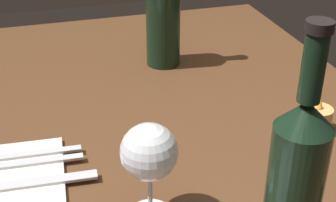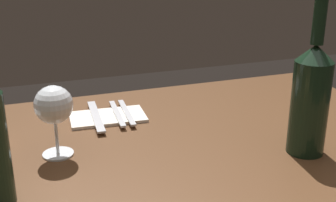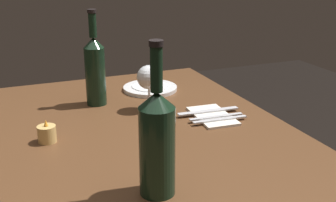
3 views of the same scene
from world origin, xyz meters
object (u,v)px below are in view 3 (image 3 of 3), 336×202
(wine_bottle_second, at_px, (95,69))
(fork_outer, at_px, (220,119))
(wine_bottle, at_px, (157,141))
(votive_candle, at_px, (47,134))
(dinner_plate, at_px, (150,88))
(table_knife, at_px, (208,111))
(folded_napkin, at_px, (212,116))
(fork_inner, at_px, (216,117))
(wine_glass_left, at_px, (149,78))

(wine_bottle_second, relative_size, fork_outer, 1.82)
(wine_bottle, distance_m, votive_candle, 0.43)
(votive_candle, distance_m, fork_outer, 0.52)
(wine_bottle, relative_size, dinner_plate, 1.66)
(wine_bottle, xyz_separation_m, table_knife, (0.39, -0.33, -0.12))
(wine_bottle, relative_size, folded_napkin, 1.75)
(dinner_plate, bearing_deg, fork_inner, -166.56)
(folded_napkin, distance_m, fork_outer, 0.05)
(wine_bottle_second, bearing_deg, wine_glass_left, -129.28)
(fork_outer, bearing_deg, table_knife, 0.00)
(wine_glass_left, relative_size, table_knife, 0.73)
(wine_bottle_second, height_order, votive_candle, wine_bottle_second)
(wine_glass_left, relative_size, votive_candle, 2.30)
(wine_bottle_second, relative_size, folded_napkin, 1.67)
(wine_glass_left, distance_m, wine_bottle, 0.53)
(dinner_plate, relative_size, folded_napkin, 1.05)
(folded_napkin, bearing_deg, fork_outer, 180.00)
(fork_inner, bearing_deg, wine_bottle_second, 47.28)
(wine_glass_left, bearing_deg, wine_bottle_second, 50.72)
(wine_bottle_second, distance_m, folded_napkin, 0.43)
(table_knife, bearing_deg, fork_outer, 180.00)
(votive_candle, bearing_deg, wine_bottle, -152.49)
(wine_bottle, xyz_separation_m, folded_napkin, (0.36, -0.33, -0.12))
(votive_candle, bearing_deg, fork_outer, -96.20)
(wine_bottle, distance_m, fork_outer, 0.47)
(wine_glass_left, height_order, dinner_plate, wine_glass_left)
(folded_napkin, bearing_deg, dinner_plate, 14.37)
(fork_inner, distance_m, fork_outer, 0.03)
(folded_napkin, relative_size, fork_inner, 1.09)
(table_knife, bearing_deg, dinner_plate, 15.67)
(dinner_plate, height_order, table_knife, dinner_plate)
(dinner_plate, distance_m, fork_outer, 0.41)
(fork_inner, bearing_deg, dinner_plate, 13.44)
(wine_bottle_second, relative_size, table_knife, 1.56)
(wine_bottle_second, height_order, folded_napkin, wine_bottle_second)
(votive_candle, xyz_separation_m, folded_napkin, (-0.01, -0.52, -0.02))
(wine_glass_left, height_order, fork_outer, wine_glass_left)
(wine_glass_left, bearing_deg, fork_inner, -135.55)
(wine_bottle_second, bearing_deg, table_knife, -126.85)
(fork_outer, height_order, table_knife, same)
(fork_outer, bearing_deg, folded_napkin, 0.00)
(wine_bottle_second, bearing_deg, fork_outer, -135.07)
(table_knife, bearing_deg, wine_glass_left, 55.53)
(dinner_plate, xyz_separation_m, fork_inner, (-0.37, -0.09, 0.00))
(wine_bottle, relative_size, table_knife, 1.63)
(folded_napkin, distance_m, table_knife, 0.03)
(wine_bottle_second, distance_m, table_knife, 0.41)
(folded_napkin, bearing_deg, wine_glass_left, 49.03)
(wine_glass_left, distance_m, fork_outer, 0.27)
(votive_candle, xyz_separation_m, fork_outer, (-0.06, -0.52, -0.01))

